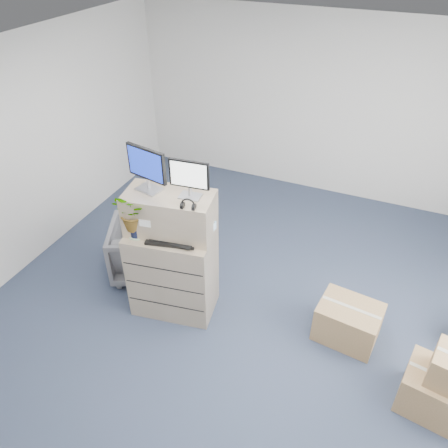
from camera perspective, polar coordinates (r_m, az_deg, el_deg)
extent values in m
plane|color=#263045|center=(5.05, 1.35, -14.23)|extent=(7.00, 7.00, 0.00)
cube|color=silver|center=(7.08, 12.64, 14.58)|extent=(6.00, 0.02, 2.80)
cube|color=gray|center=(5.01, -6.64, -6.19)|extent=(1.00, 0.70, 1.07)
cube|color=gray|center=(4.57, -7.08, 1.39)|extent=(0.98, 0.60, 0.46)
cube|color=#99999E|center=(4.55, -9.72, 4.52)|extent=(0.28, 0.23, 0.02)
cylinder|color=#99999E|center=(4.52, -9.81, 5.23)|extent=(0.04, 0.04, 0.11)
cube|color=black|center=(4.41, -10.10, 7.77)|extent=(0.47, 0.13, 0.34)
cube|color=navy|center=(4.40, -10.27, 7.68)|extent=(0.42, 0.09, 0.30)
cube|color=#99999E|center=(4.39, -4.43, 3.65)|extent=(0.23, 0.18, 0.01)
cylinder|color=#99999E|center=(4.36, -4.46, 4.27)|extent=(0.04, 0.04, 0.10)
cube|color=black|center=(4.26, -4.58, 6.50)|extent=(0.41, 0.07, 0.29)
cube|color=white|center=(4.25, -4.66, 6.41)|extent=(0.37, 0.04, 0.25)
torus|color=black|center=(4.20, -4.72, 2.52)|extent=(0.14, 0.04, 0.14)
cube|color=black|center=(4.56, -6.86, -2.12)|extent=(0.56, 0.33, 0.03)
ellipsoid|color=silver|center=(4.48, -3.47, -2.58)|extent=(0.12, 0.08, 0.04)
cylinder|color=gray|center=(4.62, -5.85, 0.37)|extent=(0.07, 0.07, 0.26)
cube|color=silver|center=(4.70, -6.80, -0.81)|extent=(0.06, 0.05, 0.02)
cube|color=black|center=(4.67, -6.85, -0.20)|extent=(0.05, 0.02, 0.10)
cube|color=black|center=(4.63, -2.95, -0.97)|extent=(0.23, 0.21, 0.06)
cube|color=#3E9CD3|center=(4.60, -2.70, -0.08)|extent=(0.25, 0.14, 0.09)
cylinder|color=#9AB693|center=(4.70, -11.24, -1.34)|extent=(0.20, 0.20, 0.02)
cylinder|color=black|center=(4.66, -11.34, -0.63)|extent=(0.17, 0.17, 0.13)
imported|color=#234F16|center=(4.56, -11.59, 1.13)|extent=(0.50, 0.53, 0.34)
imported|color=#58585C|center=(5.63, -10.43, -2.87)|extent=(1.02, 1.00, 0.81)
cube|color=olive|center=(5.05, 15.88, -12.20)|extent=(0.70, 0.57, 0.45)
cube|color=olive|center=(4.78, 26.06, -19.19)|extent=(0.69, 0.60, 0.45)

